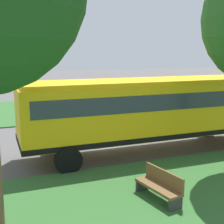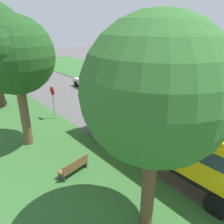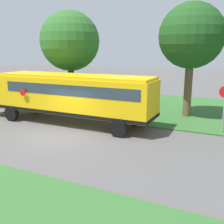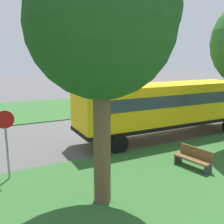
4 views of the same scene
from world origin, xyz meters
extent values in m
plane|color=#565454|center=(0.00, 0.00, 0.00)|extent=(120.00, 120.00, 0.00)
cube|color=#33662D|center=(9.00, 0.00, 0.04)|extent=(10.00, 80.00, 0.07)
cube|color=yellow|center=(-2.74, -0.65, 1.90)|extent=(2.50, 10.50, 2.20)
cube|color=yellow|center=(-2.74, -0.65, 3.08)|extent=(2.35, 10.29, 0.16)
cube|color=black|center=(-2.74, -0.65, 0.92)|extent=(2.54, 10.54, 0.20)
cube|color=#2D3842|center=(-2.74, -0.35, 2.36)|extent=(2.53, 9.24, 0.64)
cylinder|color=red|center=(-1.31, -3.53, 2.05)|extent=(0.03, 0.44, 0.44)
cylinder|color=black|center=(-1.49, -4.85, 0.50)|extent=(0.30, 1.00, 1.00)
cylinder|color=black|center=(-1.49, 3.03, 0.50)|extent=(0.30, 1.00, 1.00)
cylinder|color=black|center=(-3.99, 3.03, 0.50)|extent=(0.30, 1.00, 1.00)
cube|color=brown|center=(-7.02, 1.10, 0.45)|extent=(1.66, 0.79, 0.08)
cube|color=brown|center=(-6.98, 0.89, 0.70)|extent=(1.58, 0.35, 0.44)
cube|color=#333333|center=(-6.29, 1.24, 0.23)|extent=(0.16, 0.46, 0.45)
cube|color=#333333|center=(-7.75, 0.97, 0.23)|extent=(0.16, 0.46, 0.45)
camera|label=1|loc=(-14.41, 5.37, 4.28)|focal=50.00mm
camera|label=2|loc=(-11.41, -7.27, 7.21)|focal=35.00mm
camera|label=3|loc=(11.03, 8.62, 4.62)|focal=42.00mm
camera|label=4|loc=(-14.74, 8.83, 4.64)|focal=42.00mm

